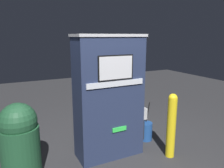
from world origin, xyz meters
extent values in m
plane|color=#2D2D30|center=(0.00, 0.00, 0.00)|extent=(14.00, 14.00, 0.00)
cube|color=#232D4C|center=(0.00, 0.23, 0.47)|extent=(1.02, 0.47, 0.93)
cube|color=#232D4C|center=(0.00, 0.23, 1.40)|extent=(1.02, 0.47, 0.94)
cube|color=#B7B7BC|center=(0.00, 0.23, 1.89)|extent=(1.05, 0.50, 0.04)
cube|color=black|center=(0.00, -0.01, 1.45)|extent=(0.55, 0.01, 0.36)
cube|color=silver|center=(0.00, -0.01, 1.45)|extent=(0.51, 0.01, 0.32)
cube|color=silver|center=(0.00, -0.01, 1.22)|extent=(0.90, 0.02, 0.08)
cube|color=#33D84C|center=(0.06, -0.01, 0.51)|extent=(0.23, 0.02, 0.07)
cube|color=#B7B7BC|center=(0.56, 0.14, 0.65)|extent=(0.09, 0.21, 0.18)
cylinder|color=black|center=(0.56, 0.07, 0.38)|extent=(0.03, 0.03, 0.36)
cylinder|color=yellow|center=(0.84, -0.27, 0.48)|extent=(0.14, 0.14, 0.96)
sphere|color=yellow|center=(0.84, -0.27, 0.96)|extent=(0.14, 0.14, 0.14)
cylinder|color=#1E4C2D|center=(-1.31, 0.24, 0.36)|extent=(0.52, 0.52, 0.71)
sphere|color=#1E4C2D|center=(-1.31, 0.24, 0.80)|extent=(0.49, 0.49, 0.49)
cylinder|color=#1E478C|center=(0.83, 0.38, 0.16)|extent=(0.24, 0.24, 0.33)
cylinder|color=black|center=(0.86, 0.38, 0.52)|extent=(0.02, 0.11, 0.42)
camera|label=1|loc=(-1.41, -2.70, 1.88)|focal=35.00mm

